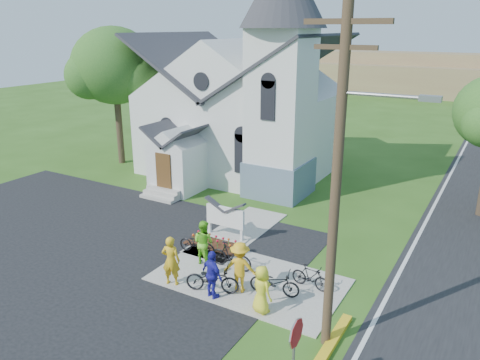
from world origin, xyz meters
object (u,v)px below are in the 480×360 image
Objects in this scene: utility_pole at (339,172)px; cyclist_0 at (171,261)px; bike_0 at (197,244)px; cyclist_1 at (204,242)px; church_sign at (225,217)px; bike_1 at (231,256)px; cyclist_2 at (212,275)px; stop_sign at (295,344)px; cyclist_4 at (262,289)px; bike_4 at (275,282)px; bike_2 at (212,279)px; cyclist_3 at (240,267)px; bike_3 at (310,277)px.

utility_pole reaches higher than cyclist_0.
cyclist_1 is at bearing -130.23° from bike_0.
utility_pole is 7.56m from cyclist_0.
bike_0 is (-0.17, -1.94, -0.53)m from church_sign.
cyclist_2 is (0.51, -2.08, 0.34)m from bike_1.
cyclist_0 is at bearing 93.14° from cyclist_1.
cyclist_2 reaches higher than bike_0.
cyclist_0 is 2.48m from bike_1.
stop_sign is at bearing 136.46° from cyclist_0.
cyclist_0 reaches higher than cyclist_4.
utility_pole reaches higher than church_sign.
cyclist_0 is at bearing 154.20° from stop_sign.
bike_0 is 4.35m from bike_4.
church_sign is 4.93m from cyclist_2.
bike_1 is 2.44m from bike_4.
cyclist_4 reaches higher than bike_4.
church_sign is 2.52m from cyclist_1.
cyclist_2 is at bearing 113.89° from bike_4.
bike_1 is (-4.84, 2.38, -4.81)m from utility_pole.
cyclist_4 is (3.58, -1.85, -0.07)m from cyclist_1.
bike_2 is 2.12m from cyclist_4.
bike_0 is at bearing 157.70° from utility_pole.
cyclist_1 is at bearing 23.72° from bike_2.
bike_2 is 2.21m from bike_4.
bike_4 is (2.29, -0.83, -0.07)m from bike_1.
church_sign is 9.18m from utility_pole.
cyclist_1 is 2.57m from cyclist_2.
cyclist_2 is 0.94× the size of cyclist_3.
utility_pole is at bearing -132.60° from bike_4.
church_sign is 4.60m from bike_2.
bike_3 is at bearing -86.04° from cyclist_4.
cyclist_3 is at bearing -178.21° from cyclist_0.
bike_3 is (4.51, 2.30, -0.50)m from cyclist_0.
cyclist_3 is at bearing -137.85° from bike_1.
bike_0 is 1.92m from bike_1.
cyclist_3 is (0.60, 0.85, 0.06)m from cyclist_2.
stop_sign is at bearing 116.07° from cyclist_3.
bike_0 is 3.44m from cyclist_3.
bike_3 is (4.94, -2.10, -0.53)m from church_sign.
stop_sign is 1.49× the size of cyclist_4.
bike_0 is 0.98m from cyclist_1.
stop_sign is at bearing 165.67° from cyclist_2.
cyclist_3 reaches higher than cyclist_4.
bike_2 is at bearing -137.74° from bike_0.
bike_0 is at bearing -46.77° from cyclist_3.
cyclist_3 is at bearing -74.06° from bike_2.
church_sign is at bearing 131.88° from stop_sign.
cyclist_4 reaches higher than bike_0.
bike_4 is at bearing 175.10° from cyclist_1.
cyclist_4 is at bearing 173.34° from bike_4.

